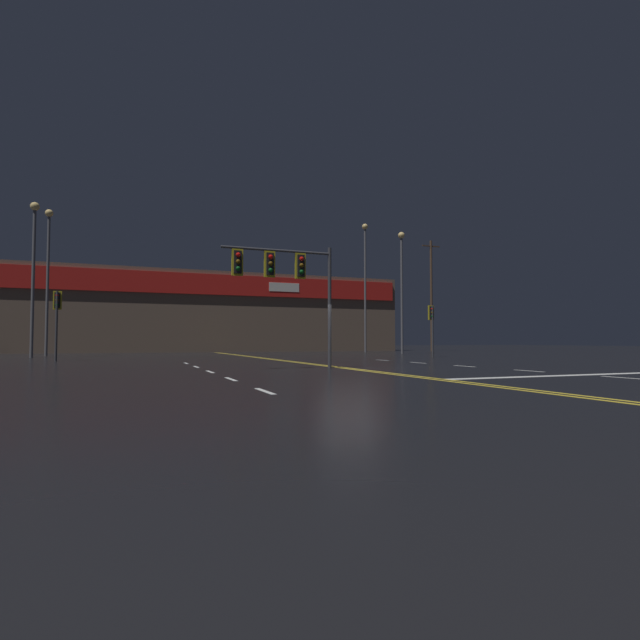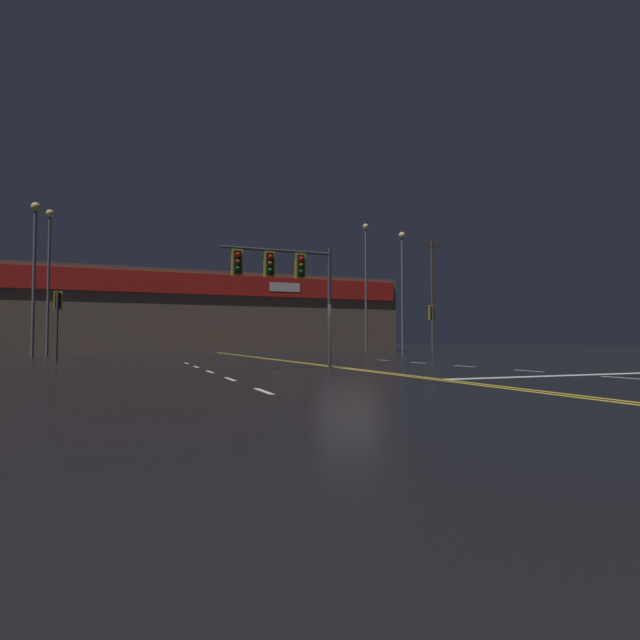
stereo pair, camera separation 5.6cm
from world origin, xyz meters
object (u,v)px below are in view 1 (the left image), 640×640
(streetlight_near_left, at_px, (365,273))
(streetlight_near_right, at_px, (34,259))
(traffic_signal_median, at_px, (283,272))
(traffic_signal_corner_northeast, at_px, (432,319))
(streetlight_far_right, at_px, (48,264))
(streetlight_median_approach, at_px, (402,277))
(traffic_signal_corner_northwest, at_px, (57,309))

(streetlight_near_left, xyz_separation_m, streetlight_near_right, (-27.01, -6.46, -1.28))
(traffic_signal_median, xyz_separation_m, traffic_signal_corner_northeast, (13.72, 10.48, -1.12))
(streetlight_far_right, bearing_deg, streetlight_median_approach, -8.75)
(streetlight_near_right, bearing_deg, traffic_signal_corner_northwest, -72.04)
(streetlight_median_approach, bearing_deg, traffic_signal_corner_northwest, -164.21)
(traffic_signal_corner_northeast, bearing_deg, traffic_signal_corner_northwest, 177.07)
(traffic_signal_corner_northwest, bearing_deg, streetlight_median_approach, 15.79)
(traffic_signal_median, relative_size, streetlight_near_left, 0.38)
(streetlight_near_left, relative_size, streetlight_near_right, 1.24)
(streetlight_near_left, bearing_deg, streetlight_far_right, -176.17)
(traffic_signal_corner_northwest, bearing_deg, traffic_signal_corner_northeast, -2.93)
(traffic_signal_corner_northwest, xyz_separation_m, streetlight_far_right, (-1.94, 11.35, 4.00))
(traffic_signal_median, height_order, traffic_signal_corner_northeast, traffic_signal_median)
(streetlight_median_approach, bearing_deg, streetlight_far_right, 171.25)
(streetlight_near_left, distance_m, streetlight_far_right, 26.86)
(traffic_signal_corner_northeast, distance_m, streetlight_near_left, 15.33)
(streetlight_near_right, height_order, streetlight_median_approach, streetlight_median_approach)
(streetlight_near_right, bearing_deg, streetlight_far_right, 87.29)
(streetlight_near_left, bearing_deg, streetlight_near_right, -166.54)
(streetlight_near_left, bearing_deg, traffic_signal_corner_northwest, -152.12)
(traffic_signal_median, distance_m, traffic_signal_corner_northwest, 14.71)
(traffic_signal_corner_northwest, xyz_separation_m, streetlight_near_right, (-2.16, 6.68, 3.61))
(traffic_signal_median, xyz_separation_m, streetlight_median_approach, (16.37, 18.80, 2.88))
(streetlight_median_approach, xyz_separation_m, streetlight_far_right, (-27.25, 4.19, 0.18))
(streetlight_near_right, bearing_deg, traffic_signal_median, -58.78)
(traffic_signal_corner_northeast, bearing_deg, streetlight_median_approach, 72.36)
(traffic_signal_corner_northwest, distance_m, streetlight_near_left, 28.53)
(streetlight_median_approach, height_order, streetlight_far_right, streetlight_far_right)
(streetlight_near_right, xyz_separation_m, streetlight_median_approach, (27.48, 0.48, 0.20))
(streetlight_median_approach, bearing_deg, streetlight_near_right, -179.00)
(traffic_signal_median, relative_size, traffic_signal_corner_northwest, 1.27)
(streetlight_near_left, relative_size, streetlight_far_right, 1.15)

